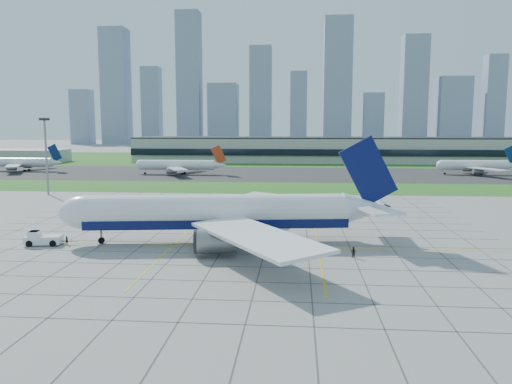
{
  "coord_description": "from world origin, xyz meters",
  "views": [
    {
      "loc": [
        13.93,
        -95.26,
        23.03
      ],
      "look_at": [
        3.82,
        24.86,
        7.0
      ],
      "focal_mm": 35.0,
      "sensor_mm": 36.0,
      "label": 1
    }
  ],
  "objects_px": {
    "pushback_tug": "(42,239)",
    "crew_far": "(353,252)",
    "crew_near": "(67,240)",
    "airliner": "(220,213)",
    "light_mast": "(46,147)",
    "distant_jet_0": "(22,162)",
    "distant_jet_2": "(476,165)",
    "distant_jet_1": "(179,165)"
  },
  "relations": [
    {
      "from": "crew_near",
      "to": "distant_jet_0",
      "type": "bearing_deg",
      "value": 54.6
    },
    {
      "from": "crew_near",
      "to": "crew_far",
      "type": "xyz_separation_m",
      "value": [
        54.63,
        -5.21,
        0.11
      ]
    },
    {
      "from": "distant_jet_1",
      "to": "distant_jet_2",
      "type": "xyz_separation_m",
      "value": [
        140.71,
        9.96,
        -0.0
      ]
    },
    {
      "from": "crew_near",
      "to": "distant_jet_0",
      "type": "height_order",
      "value": "distant_jet_0"
    },
    {
      "from": "light_mast",
      "to": "distant_jet_0",
      "type": "bearing_deg",
      "value": 124.18
    },
    {
      "from": "light_mast",
      "to": "crew_far",
      "type": "bearing_deg",
      "value": -38.22
    },
    {
      "from": "light_mast",
      "to": "crew_far",
      "type": "distance_m",
      "value": 120.39
    },
    {
      "from": "airliner",
      "to": "crew_near",
      "type": "height_order",
      "value": "airliner"
    },
    {
      "from": "airliner",
      "to": "distant_jet_0",
      "type": "height_order",
      "value": "airliner"
    },
    {
      "from": "distant_jet_0",
      "to": "distant_jet_2",
      "type": "bearing_deg",
      "value": -0.03
    },
    {
      "from": "light_mast",
      "to": "pushback_tug",
      "type": "distance_m",
      "value": 78.63
    },
    {
      "from": "pushback_tug",
      "to": "distant_jet_2",
      "type": "xyz_separation_m",
      "value": [
        133.46,
        152.31,
        3.27
      ]
    },
    {
      "from": "light_mast",
      "to": "crew_far",
      "type": "height_order",
      "value": "light_mast"
    },
    {
      "from": "pushback_tug",
      "to": "crew_near",
      "type": "bearing_deg",
      "value": -2.78
    },
    {
      "from": "airliner",
      "to": "distant_jet_1",
      "type": "distance_m",
      "value": 143.21
    },
    {
      "from": "crew_near",
      "to": "pushback_tug",
      "type": "bearing_deg",
      "value": 117.49
    },
    {
      "from": "crew_near",
      "to": "distant_jet_2",
      "type": "relative_size",
      "value": 0.04
    },
    {
      "from": "pushback_tug",
      "to": "crew_near",
      "type": "xyz_separation_m",
      "value": [
        4.8,
        0.43,
        -0.34
      ]
    },
    {
      "from": "pushback_tug",
      "to": "crew_near",
      "type": "distance_m",
      "value": 4.83
    },
    {
      "from": "pushback_tug",
      "to": "distant_jet_0",
      "type": "height_order",
      "value": "distant_jet_0"
    },
    {
      "from": "light_mast",
      "to": "crew_far",
      "type": "relative_size",
      "value": 13.02
    },
    {
      "from": "distant_jet_0",
      "to": "crew_near",
      "type": "bearing_deg",
      "value": -57.79
    },
    {
      "from": "airliner",
      "to": "pushback_tug",
      "type": "bearing_deg",
      "value": -179.11
    },
    {
      "from": "distant_jet_1",
      "to": "crew_near",
      "type": "bearing_deg",
      "value": -85.15
    },
    {
      "from": "distant_jet_0",
      "to": "distant_jet_2",
      "type": "xyz_separation_m",
      "value": [
        224.44,
        -0.13,
        -0.0
      ]
    },
    {
      "from": "pushback_tug",
      "to": "crew_far",
      "type": "height_order",
      "value": "pushback_tug"
    },
    {
      "from": "crew_far",
      "to": "distant_jet_0",
      "type": "height_order",
      "value": "distant_jet_0"
    },
    {
      "from": "airliner",
      "to": "pushback_tug",
      "type": "xyz_separation_m",
      "value": [
        -34.19,
        -5.27,
        -4.57
      ]
    },
    {
      "from": "pushback_tug",
      "to": "distant_jet_0",
      "type": "relative_size",
      "value": 0.23
    },
    {
      "from": "light_mast",
      "to": "pushback_tug",
      "type": "relative_size",
      "value": 2.57
    },
    {
      "from": "crew_far",
      "to": "airliner",
      "type": "bearing_deg",
      "value": -154.56
    },
    {
      "from": "pushback_tug",
      "to": "distant_jet_1",
      "type": "xyz_separation_m",
      "value": [
        -7.24,
        142.35,
        3.27
      ]
    },
    {
      "from": "airliner",
      "to": "crew_near",
      "type": "distance_m",
      "value": 30.19
    },
    {
      "from": "distant_jet_1",
      "to": "distant_jet_2",
      "type": "relative_size",
      "value": 1.0
    },
    {
      "from": "airliner",
      "to": "crew_near",
      "type": "relative_size",
      "value": 38.55
    },
    {
      "from": "airliner",
      "to": "distant_jet_0",
      "type": "xyz_separation_m",
      "value": [
        -125.17,
        147.17,
        -1.31
      ]
    },
    {
      "from": "light_mast",
      "to": "distant_jet_1",
      "type": "distance_m",
      "value": 78.99
    },
    {
      "from": "pushback_tug",
      "to": "crew_near",
      "type": "height_order",
      "value": "pushback_tug"
    },
    {
      "from": "light_mast",
      "to": "distant_jet_2",
      "type": "relative_size",
      "value": 0.6
    },
    {
      "from": "airliner",
      "to": "distant_jet_0",
      "type": "distance_m",
      "value": 193.2
    },
    {
      "from": "distant_jet_0",
      "to": "light_mast",
      "type": "bearing_deg",
      "value": -55.82
    },
    {
      "from": "crew_near",
      "to": "light_mast",
      "type": "bearing_deg",
      "value": 52.1
    }
  ]
}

